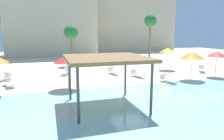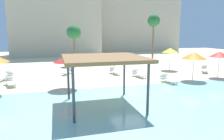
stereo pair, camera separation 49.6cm
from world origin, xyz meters
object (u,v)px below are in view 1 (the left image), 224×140
(lounge_chair_2, at_px, (202,69))
(beach_umbrella_yellow_5, at_px, (168,50))
(lounge_chair_3, at_px, (137,74))
(lounge_chair_5, at_px, (9,82))
(beach_umbrella_red_1, at_px, (217,54))
(lounge_chair_6, at_px, (3,77))
(lounge_chair_1, at_px, (167,79))
(lounge_chair_4, at_px, (113,71))
(shade_pavilion, at_px, (106,60))
(palm_tree_2, at_px, (150,22))
(beach_umbrella_orange_0, at_px, (192,55))
(palm_tree_0, at_px, (71,33))
(beach_umbrella_red_2, at_px, (67,59))
(lounge_chair_0, at_px, (66,71))

(lounge_chair_2, bearing_deg, beach_umbrella_yellow_5, -94.60)
(lounge_chair_3, distance_m, lounge_chair_5, 11.43)
(beach_umbrella_red_1, relative_size, lounge_chair_3, 1.28)
(lounge_chair_5, distance_m, lounge_chair_6, 2.58)
(lounge_chair_1, xyz_separation_m, lounge_chair_4, (-3.35, 5.11, 0.00))
(shade_pavilion, height_order, palm_tree_2, palm_tree_2)
(shade_pavilion, bearing_deg, beach_umbrella_orange_0, 25.60)
(shade_pavilion, height_order, palm_tree_0, palm_tree_0)
(beach_umbrella_orange_0, bearing_deg, lounge_chair_4, 140.39)
(beach_umbrella_red_1, height_order, lounge_chair_2, beach_umbrella_red_1)
(lounge_chair_2, relative_size, lounge_chair_4, 0.98)
(lounge_chair_6, bearing_deg, beach_umbrella_orange_0, 99.18)
(lounge_chair_1, bearing_deg, lounge_chair_4, -152.27)
(beach_umbrella_red_2, relative_size, lounge_chair_6, 1.34)
(beach_umbrella_red_1, distance_m, lounge_chair_4, 10.38)
(beach_umbrella_orange_0, bearing_deg, lounge_chair_5, 171.29)
(lounge_chair_0, xyz_separation_m, lounge_chair_3, (6.63, -3.36, 0.00))
(lounge_chair_4, distance_m, palm_tree_2, 13.60)
(beach_umbrella_orange_0, bearing_deg, lounge_chair_2, 38.85)
(beach_umbrella_yellow_5, bearing_deg, lounge_chair_1, -121.99)
(lounge_chair_2, bearing_deg, lounge_chair_6, -60.29)
(beach_umbrella_yellow_5, distance_m, lounge_chair_2, 4.28)
(beach_umbrella_red_2, distance_m, lounge_chair_4, 7.25)
(lounge_chair_2, bearing_deg, lounge_chair_4, -65.92)
(beach_umbrella_red_2, distance_m, lounge_chair_5, 5.39)
(lounge_chair_2, relative_size, lounge_chair_5, 0.96)
(beach_umbrella_orange_0, height_order, lounge_chair_4, beach_umbrella_orange_0)
(beach_umbrella_red_2, xyz_separation_m, lounge_chair_1, (8.43, -0.36, -2.01))
(shade_pavilion, height_order, lounge_chair_2, shade_pavilion)
(lounge_chair_2, height_order, lounge_chair_5, same)
(shade_pavilion, distance_m, lounge_chair_0, 10.98)
(lounge_chair_0, bearing_deg, beach_umbrella_red_2, 22.28)
(lounge_chair_3, bearing_deg, beach_umbrella_red_1, 60.86)
(shade_pavilion, height_order, lounge_chair_3, shade_pavilion)
(lounge_chair_0, xyz_separation_m, lounge_chair_4, (4.78, -1.22, 0.00))
(beach_umbrella_red_1, bearing_deg, lounge_chair_6, 167.54)
(lounge_chair_6, bearing_deg, lounge_chair_0, 128.91)
(lounge_chair_3, distance_m, palm_tree_0, 11.60)
(lounge_chair_3, relative_size, palm_tree_2, 0.28)
(lounge_chair_5, bearing_deg, beach_umbrella_red_1, 66.06)
(lounge_chair_6, distance_m, palm_tree_2, 21.88)
(beach_umbrella_red_2, relative_size, lounge_chair_2, 1.38)
(lounge_chair_0, bearing_deg, lounge_chair_1, 77.29)
(lounge_chair_0, bearing_deg, palm_tree_0, -166.83)
(beach_umbrella_red_2, bearing_deg, palm_tree_2, 44.19)
(shade_pavilion, relative_size, lounge_chair_1, 2.29)
(lounge_chair_2, distance_m, lounge_chair_3, 8.00)
(beach_umbrella_yellow_5, distance_m, lounge_chair_5, 16.89)
(lounge_chair_1, height_order, palm_tree_2, palm_tree_2)
(shade_pavilion, distance_m, lounge_chair_5, 9.56)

